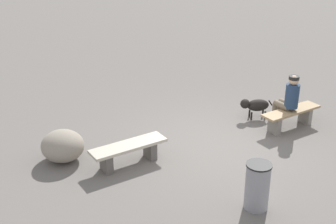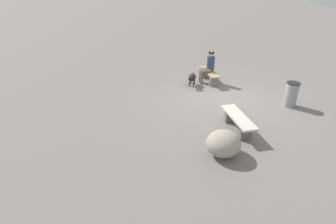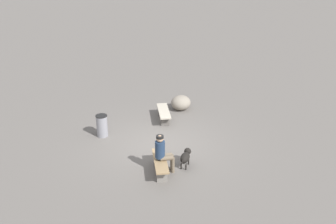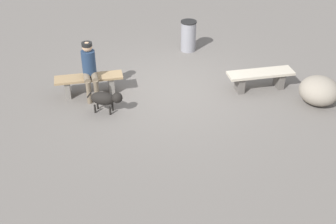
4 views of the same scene
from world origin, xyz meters
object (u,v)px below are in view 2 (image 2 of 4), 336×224
object	(u,v)px
dog	(192,78)
trash_bin	(291,94)
boulder	(223,143)
bench_right	(210,74)
bench_left	(238,120)
seated_person	(209,65)

from	to	relation	value
dog	trash_bin	distance (m)	3.74
dog	boulder	xyz separation A→B (m)	(-4.71, 0.00, -0.02)
bench_right	boulder	xyz separation A→B (m)	(-5.13, 0.82, 0.00)
dog	trash_bin	bearing A→B (deg)	72.05
bench_right	bench_left	bearing A→B (deg)	171.90
dog	boulder	bearing A→B (deg)	17.25
bench_left	boulder	world-z (taller)	boulder
seated_person	bench_right	bearing A→B (deg)	-66.96
seated_person	boulder	distance (m)	5.15
trash_bin	dog	bearing A→B (deg)	54.80
bench_right	boulder	bearing A→B (deg)	163.91
bench_right	trash_bin	xyz separation A→B (m)	(-2.57, -2.23, 0.11)
bench_left	boulder	distance (m)	1.36
bench_left	dog	size ratio (longest dim) A/B	2.04
seated_person	trash_bin	bearing A→B (deg)	-146.68
bench_left	seated_person	size ratio (longest dim) A/B	1.23
dog	boulder	distance (m)	4.71
bench_left	bench_right	distance (m)	3.99
bench_left	boulder	bearing A→B (deg)	139.76
dog	boulder	size ratio (longest dim) A/B	0.90
seated_person	dog	world-z (taller)	seated_person
bench_left	trash_bin	world-z (taller)	trash_bin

